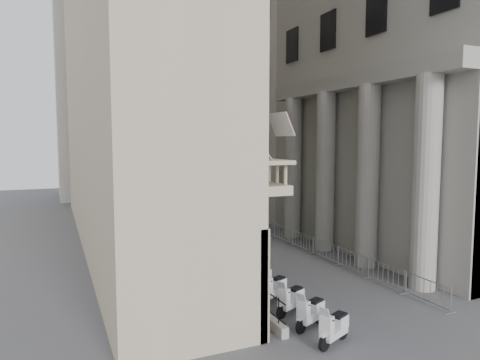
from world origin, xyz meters
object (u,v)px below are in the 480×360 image
object	(u,v)px
street_lamp	(171,165)
info_kiosk	(202,236)
scooter_0	(334,345)
security_tent	(171,184)
pedestrian_a	(189,212)
pedestrian_b	(209,202)

from	to	relation	value
street_lamp	info_kiosk	size ratio (longest dim) A/B	4.81
street_lamp	scooter_0	bearing A→B (deg)	-90.44
security_tent	street_lamp	distance (m)	3.73
pedestrian_a	scooter_0	bearing A→B (deg)	69.04
info_kiosk	pedestrian_b	xyz separation A→B (m)	(5.83, 15.00, -0.05)
security_tent	pedestrian_b	xyz separation A→B (m)	(4.55, 2.37, -2.20)
street_lamp	pedestrian_b	size ratio (longest dim) A/B	5.05
street_lamp	pedestrian_a	distance (m)	4.35
security_tent	info_kiosk	bearing A→B (deg)	-95.78
street_lamp	pedestrian_b	bearing A→B (deg)	46.47
security_tent	pedestrian_a	bearing A→B (deg)	-79.27
security_tent	info_kiosk	xyz separation A→B (m)	(-1.28, -12.63, -2.15)
security_tent	pedestrian_a	size ratio (longest dim) A/B	2.59
info_kiosk	scooter_0	bearing A→B (deg)	-84.31
info_kiosk	pedestrian_b	distance (m)	16.09
street_lamp	pedestrian_b	xyz separation A→B (m)	(5.31, 5.46, -4.14)
scooter_0	security_tent	world-z (taller)	security_tent
scooter_0	street_lamp	world-z (taller)	street_lamp
street_lamp	pedestrian_a	xyz separation A→B (m)	(1.40, -0.28, -4.11)
scooter_0	pedestrian_a	distance (m)	23.43
scooter_0	security_tent	size ratio (longest dim) A/B	0.34
security_tent	street_lamp	bearing A→B (deg)	-103.87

